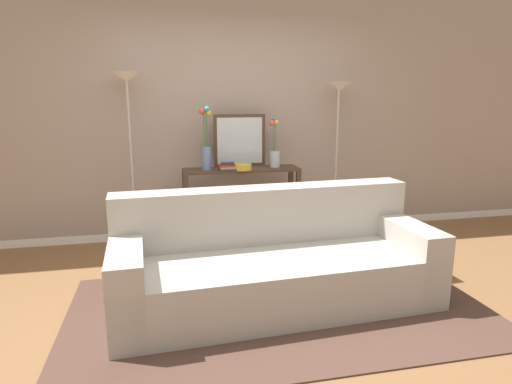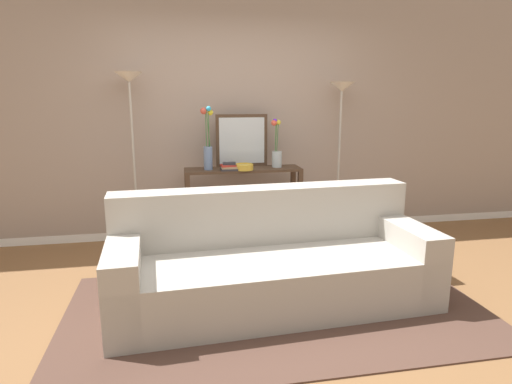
# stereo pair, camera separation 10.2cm
# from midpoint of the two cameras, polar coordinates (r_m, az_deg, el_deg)

# --- Properties ---
(ground_plane) EXTENTS (16.00, 16.00, 0.02)m
(ground_plane) POSITION_cam_midpoint_polar(r_m,az_deg,el_deg) (3.55, -0.07, -14.67)
(ground_plane) COLOR brown
(back_wall) EXTENTS (12.00, 0.15, 3.06)m
(back_wall) POSITION_cam_midpoint_polar(r_m,az_deg,el_deg) (5.04, -4.73, 11.49)
(back_wall) COLOR white
(back_wall) RESTS_ON ground
(area_rug) EXTENTS (3.17, 1.75, 0.01)m
(area_rug) POSITION_cam_midpoint_polar(r_m,az_deg,el_deg) (3.46, 2.23, -15.17)
(area_rug) COLOR #51382D
(area_rug) RESTS_ON ground
(couch) EXTENTS (2.51, 1.05, 0.88)m
(couch) POSITION_cam_midpoint_polar(r_m,az_deg,el_deg) (3.47, 1.53, -9.48)
(couch) COLOR #ADA89E
(couch) RESTS_ON ground
(console_table) EXTENTS (1.26, 0.34, 0.84)m
(console_table) POSITION_cam_midpoint_polar(r_m,az_deg,el_deg) (4.76, -2.54, -0.07)
(console_table) COLOR #473323
(console_table) RESTS_ON ground
(floor_lamp_left) EXTENTS (0.28, 0.28, 1.85)m
(floor_lamp_left) POSITION_cam_midpoint_polar(r_m,az_deg,el_deg) (4.67, -17.04, 10.03)
(floor_lamp_left) COLOR #B7B2A8
(floor_lamp_left) RESTS_ON ground
(floor_lamp_right) EXTENTS (0.28, 0.28, 1.76)m
(floor_lamp_right) POSITION_cam_midpoint_polar(r_m,az_deg,el_deg) (5.03, 10.13, 9.77)
(floor_lamp_right) COLOR #B7B2A8
(floor_lamp_right) RESTS_ON ground
(wall_mirror) EXTENTS (0.57, 0.02, 0.57)m
(wall_mirror) POSITION_cam_midpoint_polar(r_m,az_deg,el_deg) (4.81, -2.77, 6.77)
(wall_mirror) COLOR #473323
(wall_mirror) RESTS_ON console_table
(vase_tall_flowers) EXTENTS (0.13, 0.10, 0.67)m
(vase_tall_flowers) POSITION_cam_midpoint_polar(r_m,az_deg,el_deg) (4.60, -7.23, 5.93)
(vase_tall_flowers) COLOR #6B84AD
(vase_tall_flowers) RESTS_ON console_table
(vase_short_flowers) EXTENTS (0.12, 0.11, 0.53)m
(vase_short_flowers) POSITION_cam_midpoint_polar(r_m,az_deg,el_deg) (4.78, 1.84, 5.43)
(vase_short_flowers) COLOR silver
(vase_short_flowers) RESTS_ON console_table
(fruit_bowl) EXTENTS (0.20, 0.20, 0.06)m
(fruit_bowl) POSITION_cam_midpoint_polar(r_m,az_deg,el_deg) (4.61, -2.44, 3.33)
(fruit_bowl) COLOR gold
(fruit_bowl) RESTS_ON console_table
(book_stack) EXTENTS (0.18, 0.14, 0.08)m
(book_stack) POSITION_cam_midpoint_polar(r_m,az_deg,el_deg) (4.58, -4.44, 3.30)
(book_stack) COLOR #2D2D33
(book_stack) RESTS_ON console_table
(book_row_under_console) EXTENTS (0.40, 0.18, 0.13)m
(book_row_under_console) POSITION_cam_midpoint_polar(r_m,az_deg,el_deg) (4.86, -6.17, -6.21)
(book_row_under_console) COLOR navy
(book_row_under_console) RESTS_ON ground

